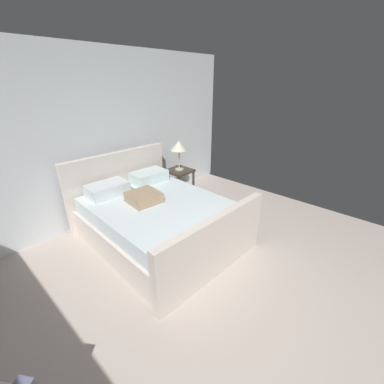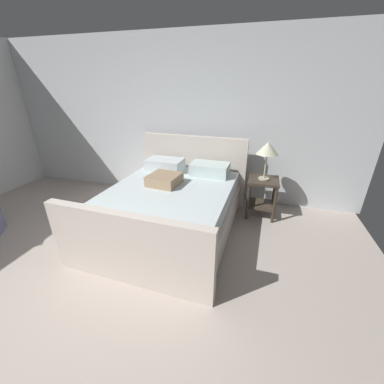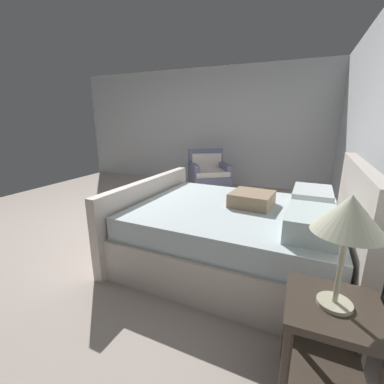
{
  "view_description": "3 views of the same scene",
  "coord_description": "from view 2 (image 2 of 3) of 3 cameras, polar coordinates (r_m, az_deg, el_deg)",
  "views": [
    {
      "loc": [
        -1.56,
        -0.62,
        2.18
      ],
      "look_at": [
        0.64,
        1.38,
        0.82
      ],
      "focal_mm": 23.32,
      "sensor_mm": 36.0,
      "label": 1
    },
    {
      "loc": [
        1.47,
        -0.87,
        1.88
      ],
      "look_at": [
        0.78,
        1.57,
        0.73
      ],
      "focal_mm": 22.24,
      "sensor_mm": 36.0,
      "label": 2
    },
    {
      "loc": [
        2.83,
        2.35,
        1.46
      ],
      "look_at": [
        0.83,
        1.52,
        0.86
      ],
      "focal_mm": 23.99,
      "sensor_mm": 36.0,
      "label": 3
    }
  ],
  "objects": [
    {
      "name": "ground_plane",
      "position": [
        2.55,
        -31.75,
        -28.35
      ],
      "size": [
        6.16,
        6.07,
        0.02
      ],
      "primitive_type": "cube",
      "color": "#B7A79C"
    },
    {
      "name": "nightstand_right",
      "position": [
        3.76,
        16.45,
        0.18
      ],
      "size": [
        0.44,
        0.44,
        0.6
      ],
      "color": "#3A2F25",
      "rests_on": "ground"
    },
    {
      "name": "wall_back",
      "position": [
        4.27,
        -4.66,
        16.75
      ],
      "size": [
        6.28,
        0.12,
        2.64
      ],
      "primitive_type": "cube",
      "color": "silver",
      "rests_on": "ground"
    },
    {
      "name": "bed",
      "position": [
        3.3,
        -5.05,
        -3.38
      ],
      "size": [
        1.85,
        2.24,
        1.13
      ],
      "color": "beige",
      "rests_on": "ground"
    },
    {
      "name": "table_lamp_right",
      "position": [
        3.55,
        17.69,
        9.75
      ],
      "size": [
        0.31,
        0.31,
        0.55
      ],
      "color": "#B7B293",
      "rests_on": "nightstand_right"
    }
  ]
}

